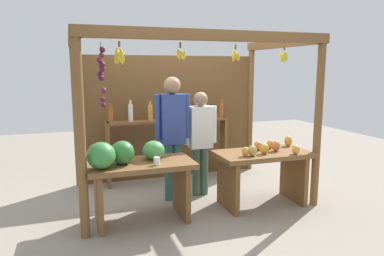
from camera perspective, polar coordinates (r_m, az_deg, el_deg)
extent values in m
plane|color=gray|center=(5.30, -0.66, -10.39)|extent=(12.00, 12.00, 0.00)
cylinder|color=brown|center=(3.88, -17.20, -1.23)|extent=(0.10, 0.10, 2.22)
cylinder|color=brown|center=(4.91, 19.28, 0.85)|extent=(0.10, 0.10, 2.22)
cylinder|color=brown|center=(5.69, -17.82, 2.04)|extent=(0.10, 0.10, 2.22)
cylinder|color=brown|center=(6.44, 9.18, 3.19)|extent=(0.10, 0.10, 2.22)
cube|color=brown|center=(4.13, 3.41, 14.41)|extent=(3.03, 0.12, 0.12)
cube|color=brown|center=(4.75, -18.21, 13.33)|extent=(0.12, 1.94, 0.12)
cube|color=brown|center=(5.63, 13.97, 12.84)|extent=(0.12, 1.94, 0.12)
cube|color=brown|center=(5.94, -3.52, 1.69)|extent=(2.93, 0.04, 2.00)
cylinder|color=brown|center=(4.45, 6.90, 12.59)|extent=(0.02, 0.02, 0.06)
ellipsoid|color=gold|center=(4.46, 7.16, 11.32)|extent=(0.04, 0.06, 0.11)
ellipsoid|color=gold|center=(4.47, 6.99, 11.26)|extent=(0.06, 0.06, 0.11)
ellipsoid|color=gold|center=(4.48, 6.59, 11.04)|extent=(0.05, 0.04, 0.11)
ellipsoid|color=gold|center=(4.45, 6.54, 11.35)|extent=(0.05, 0.05, 0.11)
ellipsoid|color=gold|center=(4.43, 6.55, 11.17)|extent=(0.04, 0.06, 0.11)
ellipsoid|color=gold|center=(4.42, 6.77, 11.56)|extent=(0.06, 0.06, 0.11)
ellipsoid|color=gold|center=(4.42, 7.10, 11.20)|extent=(0.07, 0.04, 0.11)
ellipsoid|color=gold|center=(4.43, 7.31, 11.08)|extent=(0.06, 0.06, 0.11)
cylinder|color=brown|center=(4.75, 14.36, 12.17)|extent=(0.02, 0.02, 0.06)
ellipsoid|color=yellow|center=(4.76, 14.54, 10.67)|extent=(0.04, 0.07, 0.13)
ellipsoid|color=yellow|center=(4.77, 14.32, 10.70)|extent=(0.05, 0.05, 0.13)
ellipsoid|color=yellow|center=(4.76, 14.07, 10.78)|extent=(0.07, 0.06, 0.13)
ellipsoid|color=yellow|center=(4.72, 13.89, 10.88)|extent=(0.04, 0.07, 0.13)
ellipsoid|color=yellow|center=(4.71, 14.28, 10.92)|extent=(0.05, 0.05, 0.13)
ellipsoid|color=yellow|center=(4.73, 14.65, 10.95)|extent=(0.08, 0.06, 0.13)
cylinder|color=brown|center=(3.96, -11.42, 12.87)|extent=(0.02, 0.02, 0.06)
ellipsoid|color=gold|center=(3.96, -10.92, 10.81)|extent=(0.04, 0.07, 0.15)
ellipsoid|color=gold|center=(3.99, -11.01, 11.14)|extent=(0.07, 0.07, 0.16)
ellipsoid|color=gold|center=(3.98, -11.49, 10.88)|extent=(0.07, 0.05, 0.15)
ellipsoid|color=gold|center=(3.98, -11.92, 10.94)|extent=(0.05, 0.06, 0.15)
ellipsoid|color=gold|center=(3.94, -11.64, 11.27)|extent=(0.05, 0.06, 0.15)
ellipsoid|color=gold|center=(3.92, -11.33, 10.92)|extent=(0.09, 0.04, 0.15)
ellipsoid|color=gold|center=(3.93, -10.98, 11.27)|extent=(0.07, 0.06, 0.16)
cylinder|color=brown|center=(4.06, -1.86, 12.96)|extent=(0.02, 0.02, 0.06)
ellipsoid|color=gold|center=(4.07, -1.27, 11.40)|extent=(0.04, 0.07, 0.11)
ellipsoid|color=gold|center=(4.08, -1.85, 11.50)|extent=(0.06, 0.04, 0.11)
ellipsoid|color=gold|center=(4.07, -2.23, 11.73)|extent=(0.04, 0.05, 0.11)
ellipsoid|color=gold|center=(4.04, -2.14, 11.67)|extent=(0.04, 0.05, 0.11)
ellipsoid|color=gold|center=(4.04, -1.64, 11.46)|extent=(0.07, 0.05, 0.11)
cylinder|color=#4C422D|center=(4.10, -14.15, 9.22)|extent=(0.01, 0.01, 0.55)
sphere|color=#47142D|center=(4.12, -13.97, 11.95)|extent=(0.07, 0.07, 0.07)
sphere|color=#601E42|center=(4.10, -14.07, 11.16)|extent=(0.06, 0.06, 0.06)
sphere|color=#511938|center=(4.10, -14.45, 10.31)|extent=(0.06, 0.06, 0.06)
sphere|color=#47142D|center=(4.09, -14.03, 9.68)|extent=(0.07, 0.07, 0.07)
sphere|color=#511938|center=(4.11, -13.99, 9.09)|extent=(0.07, 0.07, 0.07)
sphere|color=#47142D|center=(4.13, -14.25, 8.21)|extent=(0.07, 0.07, 0.07)
sphere|color=#47142D|center=(4.09, -14.15, 7.67)|extent=(0.07, 0.07, 0.07)
sphere|color=#601E42|center=(4.12, -13.78, 5.77)|extent=(0.06, 0.06, 0.06)
sphere|color=#47142D|center=(4.09, -13.94, 4.37)|extent=(0.06, 0.06, 0.06)
sphere|color=#47142D|center=(4.14, -13.83, 3.51)|extent=(0.06, 0.06, 0.06)
cube|color=brown|center=(4.26, -8.10, -5.74)|extent=(1.23, 0.64, 0.06)
cube|color=brown|center=(4.31, -14.53, -10.79)|extent=(0.06, 0.58, 0.66)
cube|color=brown|center=(4.48, -1.72, -9.70)|extent=(0.06, 0.58, 0.66)
ellipsoid|color=#2D7533|center=(4.17, -10.95, -3.82)|extent=(0.36, 0.36, 0.27)
ellipsoid|color=#429347|center=(4.33, -6.08, -3.49)|extent=(0.33, 0.33, 0.23)
ellipsoid|color=#38843D|center=(4.02, -14.15, -4.25)|extent=(0.37, 0.37, 0.30)
cylinder|color=white|center=(4.10, -5.60, -5.21)|extent=(0.07, 0.07, 0.09)
cube|color=brown|center=(4.81, 11.11, -4.06)|extent=(1.23, 0.64, 0.06)
cube|color=brown|center=(4.69, 5.69, -8.84)|extent=(0.06, 0.58, 0.66)
cube|color=brown|center=(5.16, 15.76, -7.44)|extent=(0.06, 0.58, 0.66)
ellipsoid|color=gold|center=(4.76, 16.08, -3.32)|extent=(0.13, 0.13, 0.11)
ellipsoid|color=gold|center=(4.68, 11.37, -3.22)|extent=(0.15, 0.15, 0.13)
ellipsoid|color=#E07F47|center=(4.88, 10.37, -2.75)|extent=(0.12, 0.12, 0.12)
ellipsoid|color=gold|center=(5.22, 14.96, -2.00)|extent=(0.11, 0.11, 0.14)
ellipsoid|color=#B79E47|center=(4.54, 9.52, -3.54)|extent=(0.15, 0.15, 0.14)
ellipsoid|color=gold|center=(4.52, 8.42, -3.71)|extent=(0.10, 0.10, 0.12)
ellipsoid|color=#CC7038|center=(4.86, 13.11, -2.79)|extent=(0.16, 0.16, 0.14)
ellipsoid|color=gold|center=(5.00, 12.20, -2.52)|extent=(0.11, 0.11, 0.12)
cube|color=brown|center=(5.60, -13.10, -4.20)|extent=(0.05, 0.20, 1.00)
cube|color=brown|center=(6.08, 5.04, -2.91)|extent=(0.05, 0.20, 1.00)
cube|color=brown|center=(5.68, -3.70, 1.15)|extent=(1.90, 0.22, 0.04)
cylinder|color=#994C1E|center=(5.49, -12.73, 2.05)|extent=(0.08, 0.08, 0.22)
cylinder|color=#994C1E|center=(5.48, -12.78, 3.53)|extent=(0.04, 0.04, 0.06)
cylinder|color=silver|center=(5.53, -9.68, 2.39)|extent=(0.07, 0.07, 0.26)
cylinder|color=silver|center=(5.51, -9.72, 4.04)|extent=(0.03, 0.03, 0.06)
cylinder|color=gold|center=(5.59, -6.61, 2.43)|extent=(0.08, 0.08, 0.24)
cylinder|color=gold|center=(5.57, -6.64, 3.97)|extent=(0.03, 0.03, 0.06)
cylinder|color=#994C1E|center=(5.65, -3.75, 2.78)|extent=(0.06, 0.06, 0.28)
cylinder|color=#994C1E|center=(5.64, -3.76, 4.52)|extent=(0.03, 0.03, 0.06)
cylinder|color=#338C4C|center=(5.74, -0.91, 2.70)|extent=(0.07, 0.07, 0.25)
cylinder|color=#338C4C|center=(5.72, -0.91, 4.22)|extent=(0.03, 0.03, 0.06)
cylinder|color=silver|center=(5.84, 1.89, 2.99)|extent=(0.07, 0.07, 0.28)
cylinder|color=silver|center=(5.82, 1.90, 4.66)|extent=(0.03, 0.03, 0.06)
cylinder|color=#994C1E|center=(5.95, 4.65, 2.88)|extent=(0.07, 0.07, 0.24)
cylinder|color=#994C1E|center=(5.94, 4.67, 4.31)|extent=(0.03, 0.03, 0.06)
cylinder|color=#305E5C|center=(4.97, -3.71, -6.97)|extent=(0.11, 0.11, 0.79)
cylinder|color=#305E5C|center=(5.00, -2.37, -6.86)|extent=(0.11, 0.11, 0.79)
cube|color=#2D428C|center=(4.83, -3.12, 1.41)|extent=(0.32, 0.19, 0.67)
cylinder|color=#2D428C|center=(4.77, -5.43, 1.69)|extent=(0.08, 0.08, 0.60)
cylinder|color=#2D428C|center=(4.88, -0.86, 1.91)|extent=(0.08, 0.08, 0.60)
sphere|color=#997051|center=(4.79, -3.16, 6.73)|extent=(0.23, 0.23, 0.23)
cylinder|color=#405B4A|center=(5.16, 0.68, -6.90)|extent=(0.11, 0.11, 0.69)
cylinder|color=#405B4A|center=(5.20, 1.94, -6.78)|extent=(0.11, 0.11, 0.69)
cube|color=white|center=(5.04, 1.34, 0.14)|extent=(0.32, 0.19, 0.58)
cylinder|color=white|center=(4.97, -0.82, 0.35)|extent=(0.08, 0.08, 0.53)
cylinder|color=white|center=(5.10, 3.45, 0.58)|extent=(0.08, 0.08, 0.53)
sphere|color=#997051|center=(4.99, 1.36, 4.59)|extent=(0.20, 0.20, 0.20)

